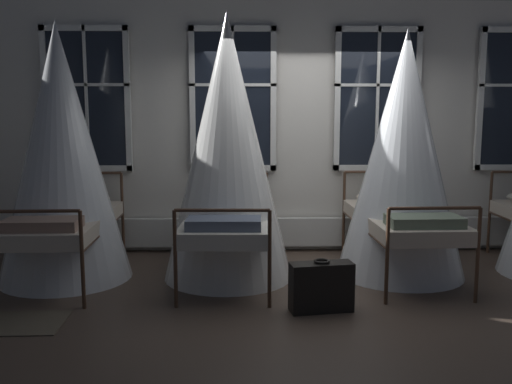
# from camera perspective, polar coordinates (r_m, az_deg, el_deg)

# --- Properties ---
(ground) EXTENTS (21.85, 21.85, 0.00)m
(ground) POSITION_cam_1_polar(r_m,az_deg,el_deg) (6.00, 6.23, -8.91)
(ground) COLOR #4C3D33
(back_wall_with_windows) EXTENTS (9.85, 0.10, 3.13)m
(back_wall_with_windows) POSITION_cam_1_polar(r_m,az_deg,el_deg) (7.10, 4.96, 6.58)
(back_wall_with_windows) COLOR silver
(back_wall_with_windows) RESTS_ON ground
(window_bank) EXTENTS (6.46, 0.10, 2.74)m
(window_bank) POSITION_cam_1_polar(r_m,az_deg,el_deg) (7.00, 5.03, 3.03)
(window_bank) COLOR black
(window_bank) RESTS_ON ground
(cot_first) EXTENTS (1.37, 1.98, 2.68)m
(cot_first) POSITION_cam_1_polar(r_m,az_deg,el_deg) (6.12, -19.39, 3.40)
(cot_first) COLOR #4C3323
(cot_first) RESTS_ON ground
(cot_second) EXTENTS (1.37, 1.99, 2.78)m
(cot_second) POSITION_cam_1_polar(r_m,az_deg,el_deg) (5.83, -2.95, 4.07)
(cot_second) COLOR #4C3323
(cot_second) RESTS_ON ground
(cot_third) EXTENTS (1.37, 1.98, 2.63)m
(cot_third) POSITION_cam_1_polar(r_m,az_deg,el_deg) (6.14, 14.91, 3.35)
(cot_third) COLOR #4C3323
(cot_third) RESTS_ON ground
(rug_first) EXTENTS (0.81, 0.58, 0.01)m
(rug_first) POSITION_cam_1_polar(r_m,az_deg,el_deg) (5.18, -23.49, -12.28)
(rug_first) COLOR brown
(rug_first) RESTS_ON ground
(suitcase_dark) EXTENTS (0.58, 0.29, 0.47)m
(suitcase_dark) POSITION_cam_1_polar(r_m,az_deg,el_deg) (5.03, 6.73, -9.65)
(suitcase_dark) COLOR black
(suitcase_dark) RESTS_ON ground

